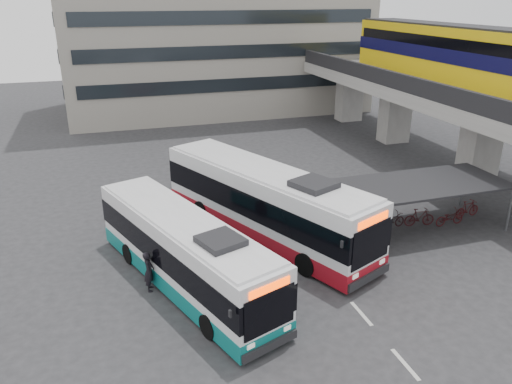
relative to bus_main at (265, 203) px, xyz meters
name	(u,v)px	position (x,y,z in m)	size (l,w,h in m)	color
ground	(275,284)	(-1.09, -4.63, -1.79)	(120.00, 120.00, 0.00)	#28282B
viaduct	(448,77)	(15.91, 7.42, 4.44)	(8.00, 32.00, 9.68)	gray
bike_shelter	(409,204)	(7.38, -1.63, -0.35)	(10.00, 4.00, 2.54)	#595B60
road_markings	(361,314)	(1.41, -7.63, -1.79)	(0.15, 7.60, 0.01)	beige
bus_main	(265,203)	(0.00, 0.00, 0.00)	(7.81, 13.09, 3.86)	white
bus_teal	(184,252)	(-4.70, -3.44, -0.23)	(6.15, 11.53, 3.36)	white
pedestrian	(149,271)	(-6.20, -3.41, -0.91)	(0.65, 0.42, 1.77)	black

